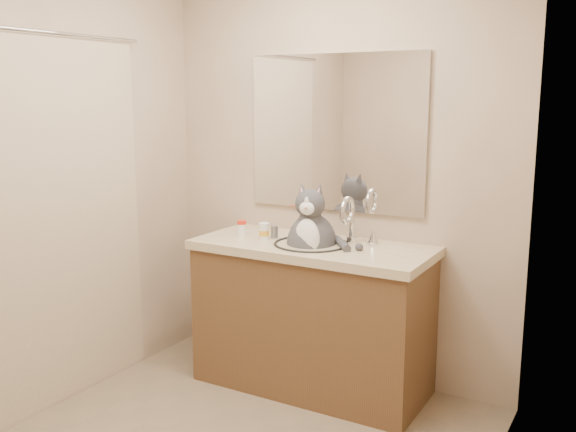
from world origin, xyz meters
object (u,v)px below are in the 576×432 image
object	(u,v)px
pill_bottle_orange	(264,232)
grey_canister	(274,232)
pill_bottle_redcap	(242,228)
cat	(311,240)

from	to	relation	value
pill_bottle_orange	grey_canister	distance (m)	0.07
pill_bottle_redcap	pill_bottle_orange	distance (m)	0.16
pill_bottle_redcap	pill_bottle_orange	size ratio (longest dim) A/B	0.95
cat	pill_bottle_orange	world-z (taller)	cat
cat	grey_canister	distance (m)	0.26
cat	grey_canister	size ratio (longest dim) A/B	7.68
pill_bottle_redcap	grey_canister	world-z (taller)	pill_bottle_redcap
pill_bottle_redcap	grey_canister	xyz separation A→B (m)	(0.19, 0.05, -0.01)
pill_bottle_orange	grey_canister	bearing A→B (deg)	67.58
cat	pill_bottle_redcap	xyz separation A→B (m)	(-0.45, -0.03, 0.03)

